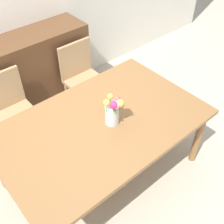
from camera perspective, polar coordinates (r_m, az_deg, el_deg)
name	(u,v)px	position (r m, az deg, el deg)	size (l,w,h in m)	color
ground_plane	(103,171)	(3.02, -1.84, -11.87)	(12.00, 12.00, 0.00)	#B7AD99
dining_table	(101,128)	(2.51, -2.16, -3.24)	(1.83, 1.16, 0.72)	olive
chair_left	(11,109)	(3.08, -19.68, 0.65)	(0.42, 0.42, 0.90)	tan
chair_right	(82,75)	(3.37, -6.07, 7.39)	(0.42, 0.42, 0.90)	tan
dresser	(32,75)	(3.52, -15.73, 7.19)	(1.40, 0.47, 1.00)	brown
flower_vase	(114,109)	(2.35, 0.35, 0.54)	(0.18, 0.18, 0.30)	silver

